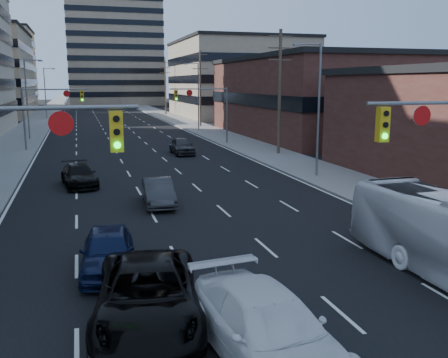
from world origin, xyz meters
name	(u,v)px	position (x,y,z in m)	size (l,w,h in m)	color
road_surface	(98,108)	(0.00, 130.00, 0.01)	(18.00, 300.00, 0.02)	black
sidewalk_left	(51,108)	(-11.50, 130.00, 0.07)	(5.00, 300.00, 0.15)	slate
sidewalk_right	(142,107)	(11.50, 130.00, 0.07)	(5.00, 300.00, 0.15)	slate
storefront_right_mid	(325,99)	(24.00, 50.00, 4.50)	(20.00, 30.00, 9.00)	#472119
office_right_far	(238,80)	(25.00, 88.00, 7.00)	(22.00, 28.00, 14.00)	gray
apartment_tower	(111,4)	(6.00, 150.00, 29.00)	(26.00, 26.00, 58.00)	gray
bg_block_right	(216,84)	(32.00, 130.00, 6.00)	(22.00, 22.00, 12.00)	gray
signal_far_left	(49,105)	(-7.68, 45.00, 4.30)	(6.09, 0.33, 6.00)	slate
signal_far_right	(205,104)	(7.68, 45.00, 4.30)	(6.09, 0.33, 6.00)	slate
utility_pole_block	(280,90)	(12.20, 36.00, 5.78)	(2.20, 0.28, 11.00)	#4C3D2D
utility_pole_midblock	(200,87)	(12.20, 66.00, 5.78)	(2.20, 0.28, 11.00)	#4C3D2D
utility_pole_distant	(165,86)	(12.20, 96.00, 5.78)	(2.20, 0.28, 11.00)	#4C3D2D
streetlight_left_mid	(28,95)	(-10.34, 55.00, 5.05)	(2.03, 0.22, 9.00)	slate
streetlight_left_far	(46,90)	(-10.34, 90.00, 5.05)	(2.03, 0.22, 9.00)	slate
streetlight_right_near	(317,104)	(10.34, 25.00, 5.05)	(2.03, 0.22, 9.00)	slate
streetlight_right_far	(197,93)	(10.34, 60.00, 5.05)	(2.03, 0.22, 9.00)	slate
black_pickup	(148,295)	(-3.52, 6.95, 0.83)	(2.75, 5.97, 1.66)	black
white_van	(268,329)	(-1.12, 4.29, 0.84)	(2.34, 5.76, 1.67)	silver
sedan_blue	(108,251)	(-4.33, 11.16, 0.76)	(1.78, 4.43, 1.51)	#0C1533
sedan_grey_center	(158,192)	(-1.18, 20.21, 0.71)	(1.50, 4.30, 1.42)	#2E2E30
sedan_black_far	(79,175)	(-5.20, 26.57, 0.69)	(1.93, 4.74, 1.38)	black
sedan_grey_right	(182,146)	(3.87, 38.77, 0.77)	(1.81, 4.50, 1.53)	#2D2D2F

